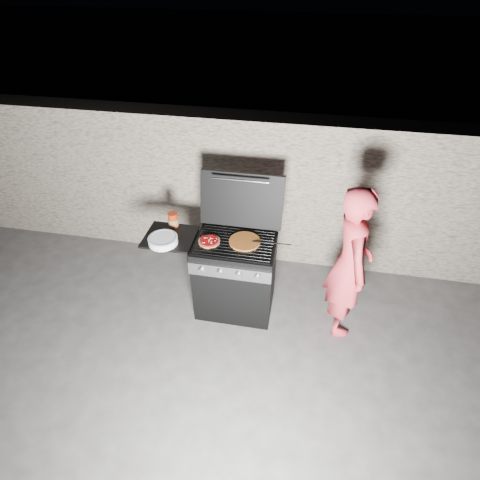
% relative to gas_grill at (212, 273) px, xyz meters
% --- Properties ---
extents(ground, '(50.00, 50.00, 0.00)m').
position_rel_gas_grill_xyz_m(ground, '(0.25, 0.00, -0.46)').
color(ground, '#3E3C3A').
extents(stone_wall, '(8.00, 0.35, 1.80)m').
position_rel_gas_grill_xyz_m(stone_wall, '(0.25, 1.05, 0.44)').
color(stone_wall, '#A08E7D').
rests_on(stone_wall, ground).
extents(gas_grill, '(1.34, 0.79, 0.91)m').
position_rel_gas_grill_xyz_m(gas_grill, '(0.00, 0.00, 0.00)').
color(gas_grill, black).
rests_on(gas_grill, ground).
extents(pizza_topped, '(0.25, 0.25, 0.02)m').
position_rel_gas_grill_xyz_m(pizza_topped, '(-0.00, -0.04, 0.47)').
color(pizza_topped, '#DE9B4E').
rests_on(pizza_topped, gas_grill).
extents(pizza_plain, '(0.41, 0.41, 0.02)m').
position_rel_gas_grill_xyz_m(pizza_plain, '(0.34, 0.03, 0.46)').
color(pizza_plain, orange).
rests_on(pizza_plain, gas_grill).
extents(sauce_jar, '(0.13, 0.13, 0.16)m').
position_rel_gas_grill_xyz_m(sauce_jar, '(-0.43, 0.17, 0.53)').
color(sauce_jar, maroon).
rests_on(sauce_jar, gas_grill).
extents(blue_carton, '(0.06, 0.04, 0.13)m').
position_rel_gas_grill_xyz_m(blue_carton, '(-0.43, 0.18, 0.51)').
color(blue_carton, navy).
rests_on(blue_carton, gas_grill).
extents(plate_stack, '(0.31, 0.31, 0.07)m').
position_rel_gas_grill_xyz_m(plate_stack, '(-0.44, -0.12, 0.48)').
color(plate_stack, white).
rests_on(plate_stack, gas_grill).
extents(person, '(0.50, 0.67, 1.65)m').
position_rel_gas_grill_xyz_m(person, '(1.36, -0.02, 0.37)').
color(person, '#D03540').
rests_on(person, ground).
extents(tongs, '(0.41, 0.08, 0.08)m').
position_rel_gas_grill_xyz_m(tongs, '(0.59, 0.00, 0.50)').
color(tongs, black).
rests_on(tongs, gas_grill).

